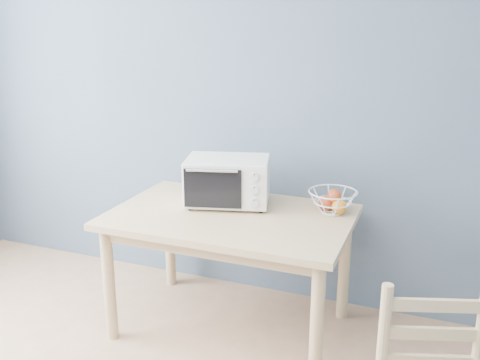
% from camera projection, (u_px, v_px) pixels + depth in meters
% --- Properties ---
extents(dining_table, '(1.40, 0.90, 0.75)m').
position_uv_depth(dining_table, '(231.00, 230.00, 3.16)').
color(dining_table, tan).
rests_on(dining_table, ground).
extents(toaster_oven, '(0.57, 0.47, 0.29)m').
position_uv_depth(toaster_oven, '(224.00, 180.00, 3.25)').
color(toaster_oven, silver).
rests_on(toaster_oven, dining_table).
extents(fruit_basket, '(0.38, 0.38, 0.15)m').
position_uv_depth(fruit_basket, '(333.00, 201.00, 3.13)').
color(fruit_basket, silver).
rests_on(fruit_basket, dining_table).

